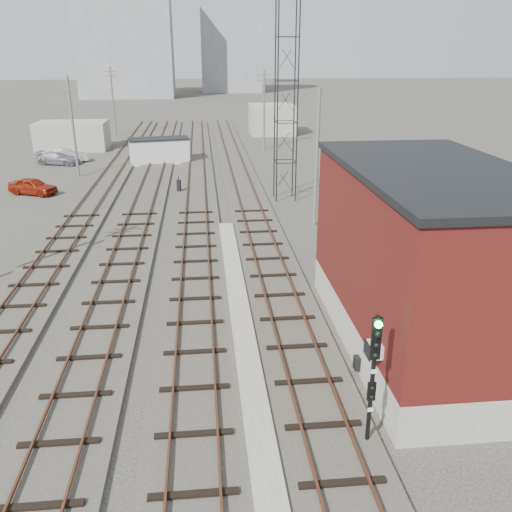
{
  "coord_description": "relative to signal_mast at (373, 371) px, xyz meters",
  "views": [
    {
      "loc": [
        -0.97,
        -6.56,
        11.2
      ],
      "look_at": [
        1.39,
        16.79,
        2.2
      ],
      "focal_mm": 38.0,
      "sensor_mm": 36.0,
      "label": 1
    }
  ],
  "objects": [
    {
      "name": "track_left",
      "position": [
        -13.2,
        32.72,
        -2.49
      ],
      "size": [
        3.2,
        90.0,
        0.39
      ],
      "color": "#332D28",
      "rests_on": "ground"
    },
    {
      "name": "platform_curb",
      "position": [
        -3.2,
        7.72,
        -2.47
      ],
      "size": [
        0.9,
        28.0,
        0.26
      ],
      "primitive_type": "cube",
      "color": "gray",
      "rests_on": "ground"
    },
    {
      "name": "car_red",
      "position": [
        -18.49,
        32.14,
        -1.91
      ],
      "size": [
        4.34,
        3.09,
        1.37
      ],
      "primitive_type": "imported",
      "rotation": [
        0.0,
        0.0,
        1.16
      ],
      "color": "maroon",
      "rests_on": "ground"
    },
    {
      "name": "signal_mast",
      "position": [
        0.0,
        0.0,
        0.0
      ],
      "size": [
        0.4,
        0.42,
        4.35
      ],
      "color": "gray",
      "rests_on": "ground"
    },
    {
      "name": "track_mid_right",
      "position": [
        -5.2,
        32.72,
        -2.49
      ],
      "size": [
        3.2,
        90.0,
        0.39
      ],
      "color": "#332D28",
      "rests_on": "ground"
    },
    {
      "name": "utility_pole_right_b",
      "position": [
        2.8,
        51.72,
        2.2
      ],
      "size": [
        1.8,
        0.24,
        9.0
      ],
      "color": "#595147",
      "rests_on": "ground"
    },
    {
      "name": "ground",
      "position": [
        -3.7,
        53.72,
        -2.6
      ],
      "size": [
        320.0,
        320.0,
        0.0
      ],
      "primitive_type": "plane",
      "color": "#282621",
      "rests_on": "ground"
    },
    {
      "name": "utility_pole_left_c",
      "position": [
        -16.2,
        63.72,
        2.2
      ],
      "size": [
        1.8,
        0.24,
        9.0
      ],
      "color": "#595147",
      "rests_on": "ground"
    },
    {
      "name": "track_mid_left",
      "position": [
        -9.2,
        32.72,
        -2.49
      ],
      "size": [
        3.2,
        90.0,
        0.39
      ],
      "color": "#332D28",
      "rests_on": "ground"
    },
    {
      "name": "track_right",
      "position": [
        -1.2,
        32.72,
        -2.49
      ],
      "size": [
        3.2,
        90.0,
        0.39
      ],
      "color": "#332D28",
      "rests_on": "ground"
    },
    {
      "name": "shed_right",
      "position": [
        5.3,
        63.72,
        -0.6
      ],
      "size": [
        6.0,
        6.0,
        4.0
      ],
      "primitive_type": "cube",
      "color": "gray",
      "rests_on": "ground"
    },
    {
      "name": "shed_left",
      "position": [
        -19.7,
        53.72,
        -1.0
      ],
      "size": [
        8.0,
        5.0,
        3.2
      ],
      "primitive_type": "cube",
      "color": "gray",
      "rests_on": "ground"
    },
    {
      "name": "utility_pole_right_a",
      "position": [
        2.8,
        21.72,
        2.2
      ],
      "size": [
        1.8,
        0.24,
        9.0
      ],
      "color": "#595147",
      "rests_on": "ground"
    },
    {
      "name": "utility_pole_left_b",
      "position": [
        -16.2,
        38.72,
        2.2
      ],
      "size": [
        1.8,
        0.24,
        9.0
      ],
      "color": "#595147",
      "rests_on": "ground"
    },
    {
      "name": "lattice_tower",
      "position": [
        1.8,
        28.72,
        4.9
      ],
      "size": [
        1.6,
        1.6,
        15.0
      ],
      "color": "black",
      "rests_on": "ground"
    },
    {
      "name": "car_silver",
      "position": [
        -18.75,
        45.56,
        -1.88
      ],
      "size": [
        4.61,
        2.62,
        1.44
      ],
      "primitive_type": "imported",
      "rotation": [
        0.0,
        0.0,
        1.84
      ],
      "color": "#B4B5BC",
      "rests_on": "ground"
    },
    {
      "name": "apartment_right",
      "position": [
        4.3,
        143.72,
        10.4
      ],
      "size": [
        16.0,
        12.0,
        26.0
      ],
      "primitive_type": "cube",
      "color": "gray",
      "rests_on": "ground"
    },
    {
      "name": "site_trailer",
      "position": [
        -9.0,
        44.28,
        -1.29
      ],
      "size": [
        6.55,
        3.78,
        2.59
      ],
      "rotation": [
        0.0,
        0.0,
        0.19
      ],
      "color": "silver",
      "rests_on": "ground"
    },
    {
      "name": "switch_stand",
      "position": [
        -6.6,
        31.27,
        -1.97
      ],
      "size": [
        0.38,
        0.38,
        1.34
      ],
      "rotation": [
        0.0,
        0.0,
        -0.27
      ],
      "color": "black",
      "rests_on": "ground"
    },
    {
      "name": "apartment_left",
      "position": [
        -21.7,
        128.72,
        12.4
      ],
      "size": [
        22.0,
        14.0,
        30.0
      ],
      "primitive_type": "cube",
      "color": "gray",
      "rests_on": "ground"
    },
    {
      "name": "brick_building",
      "position": [
        3.8,
        5.72,
        1.03
      ],
      "size": [
        6.54,
        12.2,
        7.22
      ],
      "color": "gray",
      "rests_on": "ground"
    },
    {
      "name": "car_grey",
      "position": [
        -19.4,
        44.65,
        -1.95
      ],
      "size": [
        4.83,
        3.08,
        1.3
      ],
      "primitive_type": "imported",
      "rotation": [
        0.0,
        0.0,
        1.27
      ],
      "color": "gray",
      "rests_on": "ground"
    }
  ]
}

